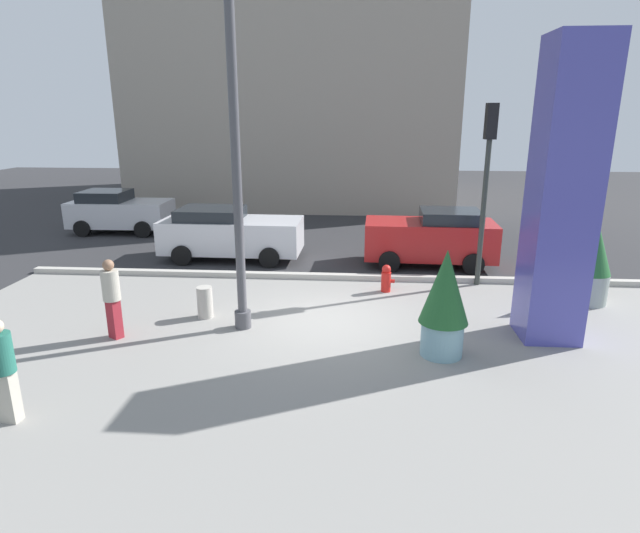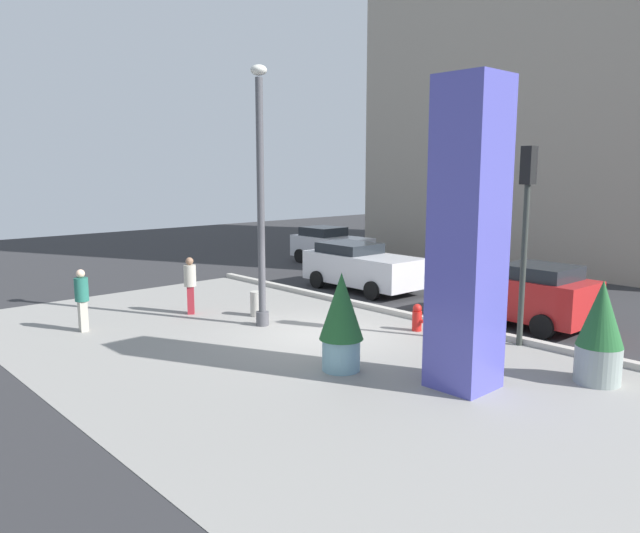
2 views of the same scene
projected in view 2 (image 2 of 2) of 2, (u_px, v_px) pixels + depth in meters
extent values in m
plane|color=#2D2D30|center=(418.00, 311.00, 18.51)|extent=(60.00, 60.00, 0.00)
cube|color=gray|center=(263.00, 350.00, 14.49)|extent=(18.00, 10.00, 0.02)
cube|color=#B7B2A8|center=(400.00, 313.00, 17.91)|extent=(18.00, 0.24, 0.16)
cylinder|color=#4C4C51|center=(263.00, 319.00, 16.76)|extent=(0.36, 0.36, 0.40)
cylinder|color=#4C4C51|center=(261.00, 205.00, 16.26)|extent=(0.20, 0.20, 6.72)
ellipsoid|color=silver|center=(259.00, 70.00, 15.70)|extent=(0.44, 0.44, 0.28)
cube|color=#4C4CAD|center=(468.00, 237.00, 11.57)|extent=(1.15, 1.15, 6.06)
cylinder|color=gray|center=(598.00, 365.00, 12.19)|extent=(0.91, 0.91, 0.78)
cylinder|color=#382819|center=(599.00, 347.00, 12.13)|extent=(0.84, 0.84, 0.04)
cone|color=#235B2D|center=(602.00, 313.00, 12.02)|extent=(0.91, 0.91, 1.36)
cylinder|color=#7AA8B7|center=(341.00, 355.00, 12.97)|extent=(0.82, 0.82, 0.71)
cylinder|color=#382819|center=(341.00, 340.00, 12.92)|extent=(0.76, 0.76, 0.04)
cone|color=#235B2D|center=(341.00, 306.00, 12.80)|extent=(0.96, 0.96, 1.45)
cylinder|color=red|center=(417.00, 321.00, 16.18)|extent=(0.26, 0.26, 0.55)
sphere|color=red|center=(417.00, 308.00, 16.12)|extent=(0.24, 0.24, 0.24)
cylinder|color=red|center=(422.00, 321.00, 16.05)|extent=(0.12, 0.10, 0.10)
cylinder|color=#B2ADA3|center=(256.00, 304.00, 17.83)|extent=(0.36, 0.36, 0.75)
cylinder|color=#333833|center=(523.00, 267.00, 14.57)|extent=(0.14, 0.14, 3.97)
cube|color=black|center=(529.00, 165.00, 14.19)|extent=(0.28, 0.32, 0.90)
sphere|color=yellow|center=(533.00, 154.00, 14.26)|extent=(0.18, 0.18, 0.18)
cube|color=silver|center=(362.00, 269.00, 21.66)|extent=(4.53, 1.97, 1.04)
cube|color=#1E2328|center=(350.00, 248.00, 22.05)|extent=(2.06, 1.70, 0.36)
cylinder|color=black|center=(409.00, 284.00, 21.33)|extent=(0.64, 0.23, 0.64)
cylinder|color=black|center=(372.00, 291.00, 20.09)|extent=(0.64, 0.23, 0.64)
cylinder|color=black|center=(354.00, 274.00, 23.39)|extent=(0.64, 0.23, 0.64)
cylinder|color=black|center=(317.00, 279.00, 22.15)|extent=(0.64, 0.23, 0.64)
cube|color=red|center=(519.00, 295.00, 16.87)|extent=(4.05, 1.93, 1.12)
cube|color=#1E2328|center=(540.00, 272.00, 16.31)|extent=(1.85, 1.64, 0.37)
cylinder|color=black|center=(463.00, 310.00, 17.30)|extent=(0.65, 0.24, 0.64)
cylinder|color=black|center=(498.00, 301.00, 18.45)|extent=(0.65, 0.24, 0.64)
cylinder|color=black|center=(543.00, 326.00, 15.45)|extent=(0.65, 0.24, 0.64)
cylinder|color=black|center=(576.00, 316.00, 16.60)|extent=(0.65, 0.24, 0.64)
cube|color=silver|center=(332.00, 247.00, 28.03)|extent=(3.90, 1.89, 0.99)
cube|color=#1E2328|center=(323.00, 231.00, 28.34)|extent=(1.77, 1.63, 0.41)
cylinder|color=black|center=(364.00, 257.00, 27.87)|extent=(0.64, 0.23, 0.64)
cylinder|color=black|center=(336.00, 261.00, 26.62)|extent=(0.64, 0.23, 0.64)
cylinder|color=black|center=(328.00, 252.00, 29.58)|extent=(0.64, 0.23, 0.64)
cylinder|color=black|center=(300.00, 256.00, 28.34)|extent=(0.64, 0.23, 0.64)
cube|color=#B2AD9E|center=(83.00, 316.00, 16.12)|extent=(0.30, 0.23, 0.84)
cylinder|color=#236656|center=(81.00, 289.00, 16.01)|extent=(0.40, 0.40, 0.63)
sphere|color=beige|center=(80.00, 274.00, 15.94)|extent=(0.23, 0.23, 0.23)
cube|color=maroon|center=(191.00, 300.00, 18.10)|extent=(0.34, 0.32, 0.86)
cylinder|color=#B2AD9E|center=(190.00, 276.00, 17.98)|extent=(0.50, 0.50, 0.64)
sphere|color=#8C664C|center=(189.00, 261.00, 17.91)|extent=(0.23, 0.23, 0.23)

